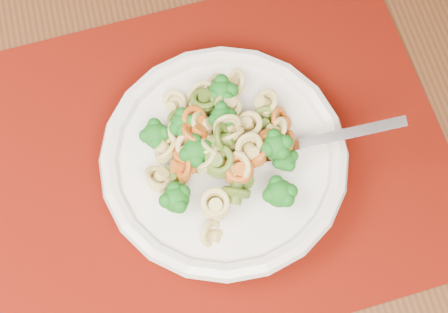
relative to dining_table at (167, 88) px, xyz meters
name	(u,v)px	position (x,y,z in m)	size (l,w,h in m)	color
dining_table	(167,88)	(0.00, 0.00, 0.00)	(1.63, 1.13, 0.70)	#522717
placemat	(212,159)	(0.01, -0.14, 0.08)	(0.49, 0.38, 0.00)	#5C0903
pasta_bowl	(224,160)	(0.02, -0.15, 0.11)	(0.25, 0.25, 0.05)	silver
pasta_broccoli_heap	(224,154)	(0.02, -0.15, 0.13)	(0.21, 0.21, 0.06)	tan
fork	(269,151)	(0.06, -0.17, 0.13)	(0.19, 0.02, 0.01)	silver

